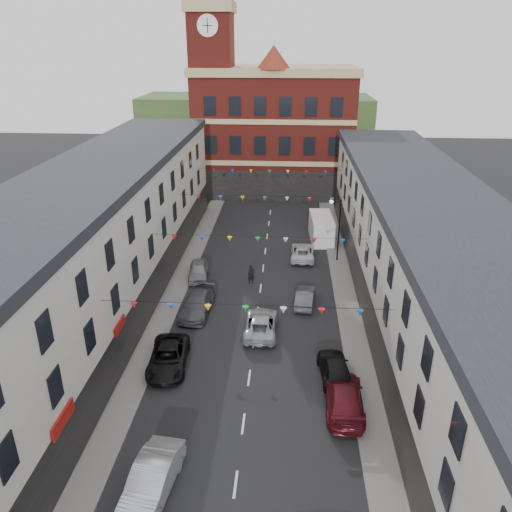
% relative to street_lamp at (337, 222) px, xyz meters
% --- Properties ---
extents(ground, '(160.00, 160.00, 0.00)m').
position_rel_street_lamp_xyz_m(ground, '(-6.55, -14.00, -3.90)').
color(ground, black).
rests_on(ground, ground).
extents(pavement_left, '(1.80, 64.00, 0.15)m').
position_rel_street_lamp_xyz_m(pavement_left, '(-13.45, -12.00, -3.83)').
color(pavement_left, '#605E5B').
rests_on(pavement_left, ground).
extents(pavement_right, '(1.80, 64.00, 0.15)m').
position_rel_street_lamp_xyz_m(pavement_right, '(0.35, -12.00, -3.83)').
color(pavement_right, '#605E5B').
rests_on(pavement_right, ground).
extents(terrace_left, '(8.40, 56.00, 10.70)m').
position_rel_street_lamp_xyz_m(terrace_left, '(-18.33, -13.00, 1.44)').
color(terrace_left, beige).
rests_on(terrace_left, ground).
extents(terrace_right, '(8.40, 56.00, 9.70)m').
position_rel_street_lamp_xyz_m(terrace_right, '(5.23, -13.00, 0.95)').
color(terrace_right, beige).
rests_on(terrace_right, ground).
extents(civic_building, '(20.60, 13.30, 18.50)m').
position_rel_street_lamp_xyz_m(civic_building, '(-6.55, 23.95, 4.23)').
color(civic_building, maroon).
rests_on(civic_building, ground).
extents(clock_tower, '(5.60, 5.60, 30.00)m').
position_rel_street_lamp_xyz_m(clock_tower, '(-14.05, 21.00, 11.03)').
color(clock_tower, maroon).
rests_on(clock_tower, ground).
extents(distant_hill, '(40.00, 14.00, 10.00)m').
position_rel_street_lamp_xyz_m(distant_hill, '(-10.55, 48.00, 1.10)').
color(distant_hill, '#365126').
rests_on(distant_hill, ground).
extents(street_lamp, '(1.10, 0.36, 6.00)m').
position_rel_street_lamp_xyz_m(street_lamp, '(0.00, 0.00, 0.00)').
color(street_lamp, black).
rests_on(street_lamp, ground).
extents(car_left_b, '(2.27, 5.02, 1.60)m').
position_rel_street_lamp_xyz_m(car_left_b, '(-10.27, -26.75, -3.10)').
color(car_left_b, '#ACAEB4').
rests_on(car_left_b, ground).
extents(car_left_c, '(2.71, 5.17, 1.39)m').
position_rel_street_lamp_xyz_m(car_left_c, '(-11.72, -17.18, -3.21)').
color(car_left_c, black).
rests_on(car_left_c, ground).
extents(car_left_d, '(2.34, 5.13, 1.46)m').
position_rel_street_lamp_xyz_m(car_left_d, '(-11.08, -10.29, -3.18)').
color(car_left_d, '#43444B').
rests_on(car_left_d, ground).
extents(car_left_e, '(2.06, 4.19, 1.38)m').
position_rel_street_lamp_xyz_m(car_left_e, '(-12.05, -4.31, -3.22)').
color(car_left_e, gray).
rests_on(car_left_e, ground).
extents(car_right_c, '(2.23, 5.24, 1.51)m').
position_rel_street_lamp_xyz_m(car_right_c, '(-1.05, -20.35, -3.15)').
color(car_right_c, '#5B121B').
rests_on(car_right_c, ground).
extents(car_right_d, '(2.19, 4.53, 1.49)m').
position_rel_street_lamp_xyz_m(car_right_d, '(-1.33, -17.77, -3.16)').
color(car_right_d, black).
rests_on(car_right_d, ground).
extents(car_right_e, '(1.73, 4.00, 1.28)m').
position_rel_street_lamp_xyz_m(car_right_e, '(-2.95, -8.45, -3.26)').
color(car_right_e, '#46474D').
rests_on(car_right_e, ground).
extents(car_right_f, '(2.26, 4.71, 1.29)m').
position_rel_street_lamp_xyz_m(car_right_f, '(-2.95, 0.56, -3.26)').
color(car_right_f, silver).
rests_on(car_right_f, ground).
extents(moving_car, '(2.27, 4.87, 1.35)m').
position_rel_street_lamp_xyz_m(moving_car, '(-6.13, -12.71, -3.23)').
color(moving_car, '#A2A5A9').
rests_on(moving_car, ground).
extents(white_van, '(2.43, 5.67, 2.46)m').
position_rel_street_lamp_xyz_m(white_van, '(-0.95, 5.55, -2.67)').
color(white_van, white).
rests_on(white_van, ground).
extents(pedestrian, '(0.71, 0.58, 1.67)m').
position_rel_street_lamp_xyz_m(pedestrian, '(-7.40, -5.11, -3.07)').
color(pedestrian, black).
rests_on(pedestrian, ground).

